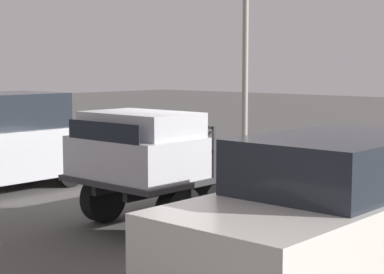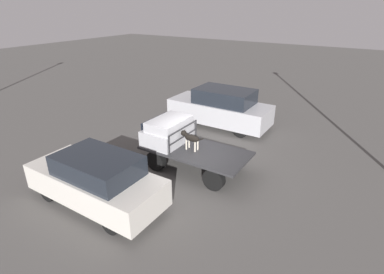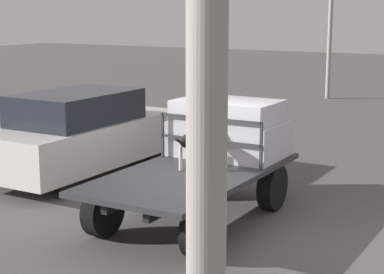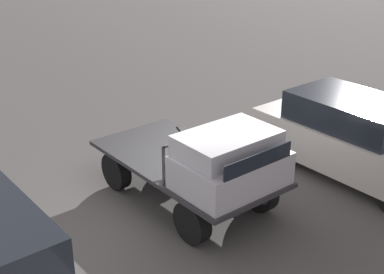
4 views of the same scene
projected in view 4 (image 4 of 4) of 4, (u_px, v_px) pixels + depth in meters
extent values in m
plane|color=#514F4C|center=(186.00, 198.00, 10.50)|extent=(80.00, 80.00, 0.00)
cylinder|color=black|center=(260.00, 192.00, 9.96)|extent=(0.77, 0.24, 0.77)
cylinder|color=black|center=(192.00, 222.00, 9.02)|extent=(0.77, 0.24, 0.77)
cylinder|color=black|center=(180.00, 149.00, 11.68)|extent=(0.77, 0.24, 0.77)
cylinder|color=black|center=(116.00, 171.00, 10.74)|extent=(0.77, 0.24, 0.77)
cube|color=black|center=(199.00, 163.00, 10.44)|extent=(3.59, 0.10, 0.18)
cube|color=black|center=(171.00, 173.00, 10.04)|extent=(3.59, 0.10, 0.18)
cube|color=#2D2D30|center=(185.00, 162.00, 10.19)|extent=(3.91, 1.95, 0.08)
cube|color=#B7B7BC|center=(231.00, 170.00, 9.16)|extent=(1.30, 1.83, 0.59)
cube|color=#B7B7BC|center=(228.00, 143.00, 9.04)|extent=(1.10, 1.68, 0.36)
cube|color=black|center=(259.00, 161.00, 8.54)|extent=(0.02, 1.50, 0.27)
cube|color=#2D2D30|center=(240.00, 139.00, 10.15)|extent=(0.04, 0.04, 0.75)
cube|color=#2D2D30|center=(164.00, 166.00, 9.12)|extent=(0.04, 0.04, 0.75)
cube|color=#2D2D30|center=(204.00, 134.00, 9.49)|extent=(0.04, 1.79, 0.04)
cube|color=#2D2D30|center=(204.00, 152.00, 9.64)|extent=(0.04, 1.79, 0.04)
cylinder|color=beige|center=(202.00, 154.00, 9.99)|extent=(0.06, 0.06, 0.37)
cylinder|color=beige|center=(194.00, 157.00, 9.88)|extent=(0.06, 0.06, 0.37)
cylinder|color=beige|center=(190.00, 148.00, 10.25)|extent=(0.06, 0.06, 0.37)
cylinder|color=beige|center=(182.00, 150.00, 10.14)|extent=(0.06, 0.06, 0.37)
ellipsoid|color=black|center=(192.00, 139.00, 9.96)|extent=(0.60, 0.25, 0.25)
sphere|color=beige|center=(198.00, 144.00, 9.86)|extent=(0.11, 0.11, 0.11)
cylinder|color=black|center=(201.00, 140.00, 9.75)|extent=(0.18, 0.14, 0.17)
sphere|color=black|center=(205.00, 140.00, 9.65)|extent=(0.21, 0.21, 0.21)
cone|color=beige|center=(208.00, 142.00, 9.60)|extent=(0.11, 0.11, 0.11)
cone|color=black|center=(207.00, 134.00, 9.66)|extent=(0.06, 0.08, 0.10)
cone|color=black|center=(202.00, 136.00, 9.59)|extent=(0.06, 0.08, 0.10)
cylinder|color=black|center=(181.00, 132.00, 10.19)|extent=(0.25, 0.04, 0.17)
cylinder|color=black|center=(325.00, 133.00, 12.67)|extent=(0.60, 0.20, 0.60)
cylinder|color=black|center=(282.00, 150.00, 11.81)|extent=(0.60, 0.20, 0.60)
cube|color=beige|center=(357.00, 147.00, 11.11)|extent=(4.46, 1.77, 0.83)
cube|color=#1E232B|center=(352.00, 111.00, 10.98)|extent=(2.45, 1.59, 0.60)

